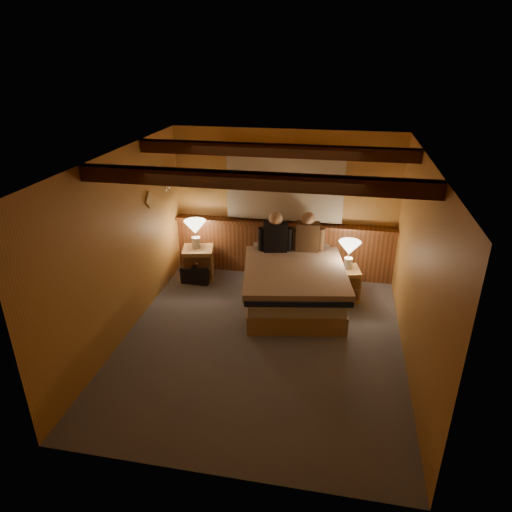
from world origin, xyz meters
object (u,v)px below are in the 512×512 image
(person_left, at_px, (275,235))
(lamp_right, at_px, (349,250))
(bed, at_px, (294,284))
(person_right, at_px, (308,235))
(lamp_left, at_px, (195,229))
(nightstand_left, at_px, (199,263))
(nightstand_right, at_px, (343,284))
(duffel_bag, at_px, (196,274))

(person_left, bearing_deg, lamp_right, -19.45)
(bed, bearing_deg, person_left, 115.65)
(lamp_right, distance_m, person_right, 0.70)
(person_left, bearing_deg, lamp_left, 165.06)
(bed, height_order, lamp_left, lamp_left)
(lamp_left, distance_m, lamp_right, 2.46)
(nightstand_left, bearing_deg, person_left, -14.16)
(nightstand_right, bearing_deg, person_left, 156.77)
(nightstand_left, bearing_deg, bed, -30.58)
(nightstand_left, xyz_separation_m, duffel_bag, (-0.00, -0.14, -0.12))
(nightstand_right, xyz_separation_m, lamp_right, (0.05, 0.05, 0.55))
(duffel_bag, bearing_deg, person_left, 6.13)
(nightstand_left, distance_m, lamp_right, 2.48)
(bed, distance_m, nightstand_right, 0.78)
(nightstand_right, relative_size, lamp_left, 1.15)
(nightstand_left, distance_m, person_right, 1.87)
(nightstand_right, xyz_separation_m, person_left, (-1.08, 0.21, 0.63))
(lamp_right, xyz_separation_m, duffel_bag, (-2.41, 0.07, -0.66))
(nightstand_left, relative_size, person_left, 0.86)
(nightstand_left, distance_m, nightstand_right, 2.38)
(nightstand_left, xyz_separation_m, nightstand_right, (2.36, -0.26, -0.02))
(duffel_bag, bearing_deg, person_right, 8.43)
(nightstand_right, distance_m, person_left, 1.27)
(nightstand_left, bearing_deg, nightstand_right, -18.35)
(nightstand_left, xyz_separation_m, lamp_right, (2.41, -0.22, 0.53))
(bed, xyz_separation_m, lamp_left, (-1.68, 0.59, 0.53))
(lamp_right, relative_size, person_right, 0.66)
(nightstand_right, bearing_deg, lamp_right, 33.23)
(bed, height_order, lamp_right, lamp_right)
(lamp_right, bearing_deg, lamp_left, 174.00)
(person_left, bearing_deg, nightstand_left, 166.82)
(nightstand_left, height_order, person_left, person_left)
(lamp_right, bearing_deg, nightstand_right, -134.77)
(lamp_left, bearing_deg, duffel_bag, -79.14)
(lamp_left, distance_m, person_right, 1.81)
(person_right, bearing_deg, lamp_left, 175.80)
(bed, distance_m, person_left, 0.83)
(nightstand_right, relative_size, duffel_bag, 1.14)
(nightstand_left, relative_size, lamp_right, 1.32)
(nightstand_left, xyz_separation_m, lamp_left, (-0.04, 0.04, 0.59))
(lamp_left, bearing_deg, nightstand_left, -48.13)
(nightstand_left, height_order, lamp_right, lamp_right)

